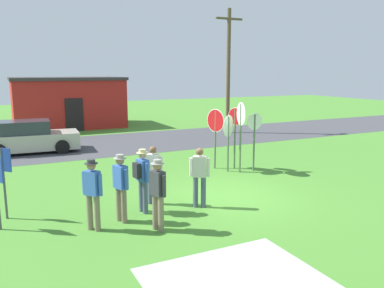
{
  "coord_description": "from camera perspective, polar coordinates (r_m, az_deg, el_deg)",
  "views": [
    {
      "loc": [
        -5.98,
        -9.71,
        3.73
      ],
      "look_at": [
        -0.19,
        2.07,
        1.3
      ],
      "focal_mm": 36.44,
      "sensor_mm": 36.0,
      "label": 1
    }
  ],
  "objects": [
    {
      "name": "stop_sign_center_cluster",
      "position": [
        14.53,
        7.16,
        2.93
      ],
      "size": [
        0.2,
        0.84,
        2.65
      ],
      "color": "#51664C",
      "rests_on": "ground"
    },
    {
      "name": "ground_plane",
      "position": [
        12.0,
        5.22,
        -7.67
      ],
      "size": [
        80.0,
        80.0,
        0.0
      ],
      "primitive_type": "plane",
      "color": "#47842D"
    },
    {
      "name": "stop_sign_leaning_right",
      "position": [
        14.68,
        5.32,
        1.62
      ],
      "size": [
        0.71,
        0.44,
        2.16
      ],
      "color": "#51664C",
      "rests_on": "ground"
    },
    {
      "name": "person_in_teal",
      "position": [
        9.9,
        -10.39,
        -5.8
      ],
      "size": [
        0.33,
        0.54,
        1.74
      ],
      "color": "#7A6B56",
      "rests_on": "ground"
    },
    {
      "name": "concrete_path",
      "position": [
        7.58,
        6.16,
        -19.05
      ],
      "size": [
        3.2,
        2.4,
        0.01
      ],
      "primitive_type": "cube",
      "color": "#ADAAA3",
      "rests_on": "ground"
    },
    {
      "name": "info_panel_leftmost",
      "position": [
        10.97,
        -25.94,
        -3.47
      ],
      "size": [
        0.41,
        0.47,
        1.86
      ],
      "color": "#4C4C51",
      "rests_on": "ground"
    },
    {
      "name": "utility_pole",
      "position": [
        24.28,
        5.34,
        10.87
      ],
      "size": [
        1.8,
        0.24,
        7.46
      ],
      "color": "brown",
      "rests_on": "ground"
    },
    {
      "name": "person_in_blue",
      "position": [
        9.25,
        -5.04,
        -6.84
      ],
      "size": [
        0.32,
        0.55,
        1.74
      ],
      "color": "#7A6B56",
      "rests_on": "ground"
    },
    {
      "name": "person_holding_notes",
      "position": [
        11.1,
        -5.67,
        -4.07
      ],
      "size": [
        0.44,
        0.42,
        1.69
      ],
      "color": "#4C5670",
      "rests_on": "ground"
    },
    {
      "name": "person_near_signs",
      "position": [
        10.79,
        1.12,
        -4.45
      ],
      "size": [
        0.49,
        0.38,
        1.69
      ],
      "color": "#4C5670",
      "rests_on": "ground"
    },
    {
      "name": "parked_car_on_street",
      "position": [
        19.79,
        -22.72,
        0.83
      ],
      "size": [
        4.4,
        2.22,
        1.51
      ],
      "color": "#B7B2A3",
      "rests_on": "ground"
    },
    {
      "name": "stop_sign_leaning_left",
      "position": [
        14.87,
        9.11,
        1.65
      ],
      "size": [
        0.63,
        0.08,
        2.22
      ],
      "color": "#51664C",
      "rests_on": "ground"
    },
    {
      "name": "stop_sign_rear_right",
      "position": [
        15.17,
        6.3,
        2.41
      ],
      "size": [
        0.23,
        0.66,
        2.39
      ],
      "color": "#51664C",
      "rests_on": "ground"
    },
    {
      "name": "person_in_dark_shirt",
      "position": [
        9.52,
        -14.37,
        -6.62
      ],
      "size": [
        0.4,
        0.46,
        1.74
      ],
      "color": "#7A6B56",
      "rests_on": "ground"
    },
    {
      "name": "street_asphalt",
      "position": [
        21.16,
        -9.33,
        0.21
      ],
      "size": [
        60.0,
        6.4,
        0.01
      ],
      "primitive_type": "cube",
      "color": "#424247",
      "rests_on": "ground"
    },
    {
      "name": "stop_sign_rear_left",
      "position": [
        15.1,
        3.44,
        2.44
      ],
      "size": [
        0.28,
        0.88,
        2.34
      ],
      "color": "#51664C",
      "rests_on": "ground"
    },
    {
      "name": "building_background",
      "position": [
        28.23,
        -17.72,
        5.87
      ],
      "size": [
        7.22,
        4.98,
        3.39
      ],
      "color": "#B2231E",
      "rests_on": "ground"
    },
    {
      "name": "person_on_left",
      "position": [
        10.45,
        -7.31,
        -4.7
      ],
      "size": [
        0.42,
        0.56,
        1.74
      ],
      "color": "#4C5670",
      "rests_on": "ground"
    }
  ]
}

